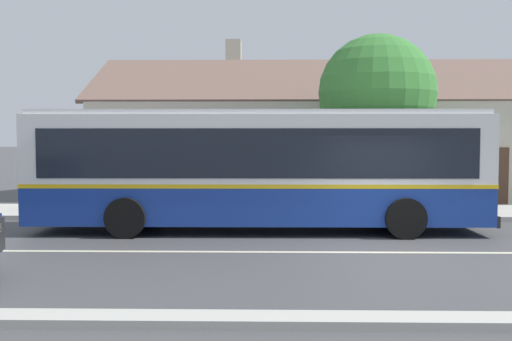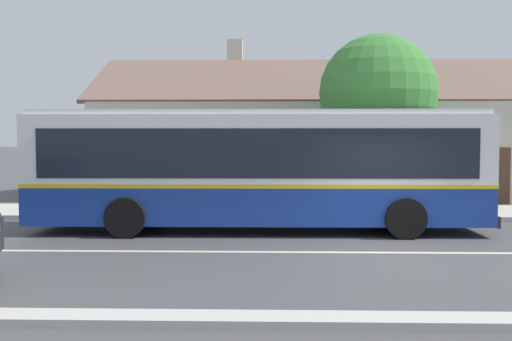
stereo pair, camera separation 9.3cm
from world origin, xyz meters
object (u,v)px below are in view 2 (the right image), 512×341
(bench_by_building, at_px, (59,197))
(transit_bus, at_px, (258,166))
(street_tree_primary, at_px, (380,97))
(bench_down_street, at_px, (203,198))

(bench_by_building, bearing_deg, transit_bus, -25.34)
(transit_bus, distance_m, street_tree_primary, 5.77)
(transit_bus, distance_m, bench_by_building, 7.24)
(bench_down_street, height_order, street_tree_primary, street_tree_primary)
(street_tree_primary, bearing_deg, bench_down_street, -169.52)
(bench_down_street, distance_m, street_tree_primary, 6.56)
(street_tree_primary, bearing_deg, transit_bus, -136.04)
(bench_down_street, bearing_deg, transit_bus, -56.76)
(transit_bus, relative_size, bench_by_building, 7.29)
(transit_bus, relative_size, street_tree_primary, 2.02)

